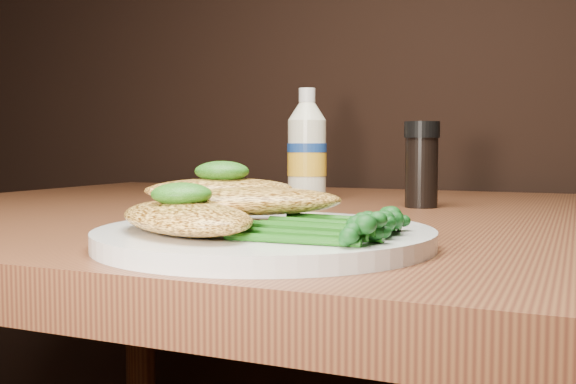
% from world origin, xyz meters
% --- Properties ---
extents(plate, '(0.25, 0.25, 0.01)m').
position_xyz_m(plate, '(0.01, 0.79, 0.76)').
color(plate, silver).
rests_on(plate, dining_table).
extents(chicken_front, '(0.16, 0.14, 0.02)m').
position_xyz_m(chicken_front, '(-0.02, 0.74, 0.77)').
color(chicken_front, '#F4B74D').
rests_on(chicken_front, plate).
extents(chicken_mid, '(0.15, 0.12, 0.02)m').
position_xyz_m(chicken_mid, '(0.00, 0.79, 0.78)').
color(chicken_mid, '#F4B74D').
rests_on(chicken_mid, plate).
extents(chicken_back, '(0.13, 0.12, 0.02)m').
position_xyz_m(chicken_back, '(-0.03, 0.80, 0.79)').
color(chicken_back, '#F4B74D').
rests_on(chicken_back, plate).
extents(pesto_front, '(0.05, 0.04, 0.02)m').
position_xyz_m(pesto_front, '(-0.03, 0.73, 0.79)').
color(pesto_front, '#133708').
rests_on(pesto_front, chicken_front).
extents(pesto_back, '(0.04, 0.04, 0.02)m').
position_xyz_m(pesto_back, '(-0.03, 0.81, 0.80)').
color(pesto_back, '#133708').
rests_on(pesto_back, chicken_back).
extents(broccolini_bundle, '(0.14, 0.12, 0.02)m').
position_xyz_m(broccolini_bundle, '(0.07, 0.76, 0.77)').
color(broccolini_bundle, '#195412').
rests_on(broccolini_bundle, plate).
extents(mayo_bottle, '(0.06, 0.06, 0.15)m').
position_xyz_m(mayo_bottle, '(-0.11, 1.19, 0.83)').
color(mayo_bottle, white).
rests_on(mayo_bottle, dining_table).
extents(pepper_grinder, '(0.05, 0.05, 0.10)m').
position_xyz_m(pepper_grinder, '(0.05, 1.13, 0.80)').
color(pepper_grinder, black).
rests_on(pepper_grinder, dining_table).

